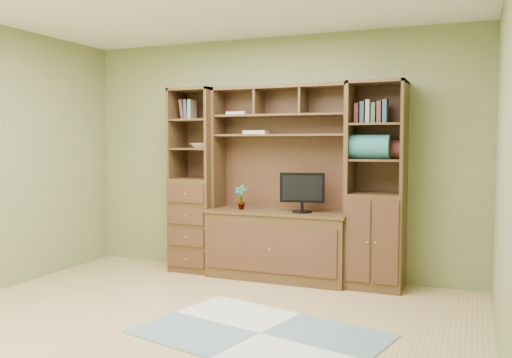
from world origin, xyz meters
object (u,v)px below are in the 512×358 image
at_px(right_tower, 377,186).
at_px(monitor, 302,185).
at_px(left_tower, 196,180).
at_px(center_hutch, 278,183).

xyz_separation_m(right_tower, monitor, (-0.75, -0.07, -0.01)).
xyz_separation_m(left_tower, monitor, (1.28, -0.07, -0.01)).
height_order(center_hutch, monitor, center_hutch).
bearing_deg(left_tower, center_hutch, -2.29).
bearing_deg(right_tower, center_hutch, -177.77).
bearing_deg(center_hutch, right_tower, 2.23).
bearing_deg(center_hutch, monitor, -7.14).
distance_m(center_hutch, left_tower, 1.00).
height_order(right_tower, monitor, right_tower).
relative_size(center_hutch, right_tower, 1.00).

